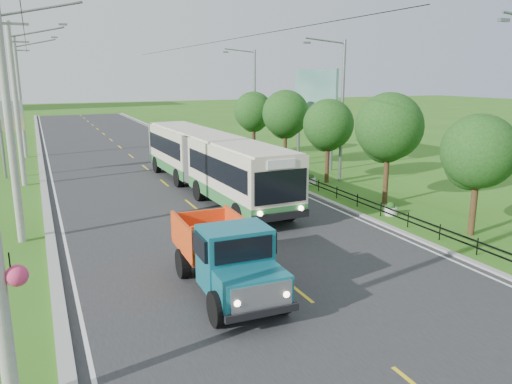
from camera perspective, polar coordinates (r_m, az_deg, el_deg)
ground at (r=16.72m, az=4.61°, el=-11.07°), size 240.00×240.00×0.00m
road at (r=34.84m, az=-11.20°, el=1.65°), size 14.00×120.00×0.02m
curb_left at (r=34.04m, az=-23.09°, el=0.67°), size 0.40×120.00×0.15m
curb_right at (r=37.01m, az=-0.35°, el=2.64°), size 0.30×120.00×0.10m
edge_line_left at (r=34.06m, az=-22.16°, el=0.66°), size 0.12×120.00×0.00m
edge_line_right at (r=36.82m, az=-1.06°, el=2.54°), size 0.12×120.00×0.00m
centre_dash at (r=16.71m, az=4.61°, el=-11.00°), size 0.12×2.20×0.00m
railing_right at (r=32.05m, az=5.34°, el=1.37°), size 0.04×40.00×0.60m
pole_near at (r=22.45m, az=-26.33°, el=7.35°), size 3.51×0.32×10.00m
pole_mid at (r=34.42m, az=-25.67°, el=9.01°), size 3.51×0.32×10.00m
pole_far at (r=46.40m, az=-25.35°, el=9.82°), size 3.51×0.32×10.00m
tree_second at (r=23.39m, az=23.94°, el=3.87°), size 3.18×3.26×5.30m
tree_third at (r=27.68m, az=14.85°, el=6.84°), size 3.60×3.62×6.00m
tree_fourth at (r=32.60m, az=8.22°, el=7.34°), size 3.24×3.31×5.40m
tree_fifth at (r=37.78m, az=3.37°, el=8.66°), size 3.48×3.52×5.80m
tree_back at (r=43.20m, az=-0.31°, el=8.99°), size 3.30×3.36×5.50m
streetlight_mid at (r=32.80m, az=9.61°, el=9.64°), size 3.02×0.20×9.07m
streetlight_far at (r=45.14m, az=-0.34°, el=10.76°), size 3.02×0.20×9.07m
planter_near at (r=25.93m, az=15.12°, el=-1.93°), size 0.64×0.64×0.67m
planter_mid at (r=32.34m, az=6.26°, el=1.43°), size 0.64×0.64×0.67m
planter_far at (r=39.34m, az=0.43°, el=3.62°), size 0.64×0.64×0.67m
billboard_right at (r=38.74m, az=6.78°, el=10.91°), size 0.24×6.00×7.30m
bus at (r=29.62m, az=-5.30°, el=3.83°), size 3.44×17.73×3.41m
dump_truck at (r=16.01m, az=-3.43°, el=-6.86°), size 2.38×5.83×2.43m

